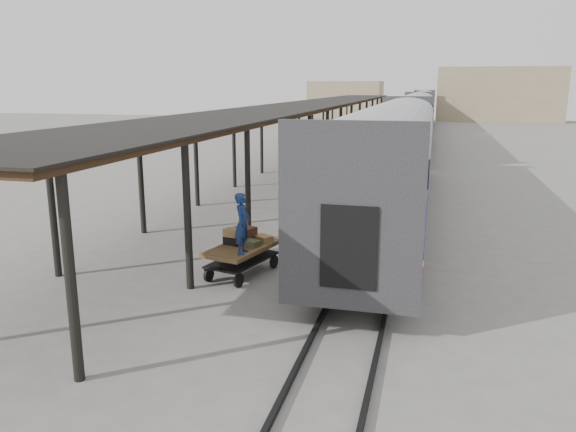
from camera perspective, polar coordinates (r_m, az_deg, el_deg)
The scene contains 11 objects.
ground at distance 16.82m, azimuth -2.85°, elevation -5.43°, with size 160.00×160.00×0.00m, color slate.
train at distance 49.10m, azimuth 12.74°, elevation 9.73°, with size 3.45×76.01×4.01m.
canopy at distance 40.08m, azimuth 2.70°, elevation 11.21°, with size 4.90×64.30×4.15m.
rails at distance 49.52m, azimuth 12.60°, elevation 6.70°, with size 1.54×150.00×0.12m.
building_far at distance 93.68m, azimuth 20.50°, elevation 11.51°, with size 18.00×10.00×8.00m, color tan.
building_left at distance 98.36m, azimuth 5.90°, elevation 11.71°, with size 12.00×8.00×6.00m, color tan.
baggage_cart at distance 16.20m, azimuth -4.67°, elevation -3.78°, with size 1.80×2.63×0.86m.
suitcase_stack at distance 16.44m, azimuth -4.48°, elevation -2.07°, with size 1.38×1.07×0.46m.
luggage_tug at distance 36.45m, azimuth 1.34°, elevation 5.73°, with size 1.32×1.78×1.41m.
porter at distance 15.25m, azimuth -4.65°, elevation -0.75°, with size 0.61×0.40×1.68m, color navy.
pedestrian at distance 34.51m, azimuth 2.03°, elevation 5.88°, with size 1.16×0.48×1.98m, color black.
Camera 1 is at (4.77, -15.21, 5.35)m, focal length 35.00 mm.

